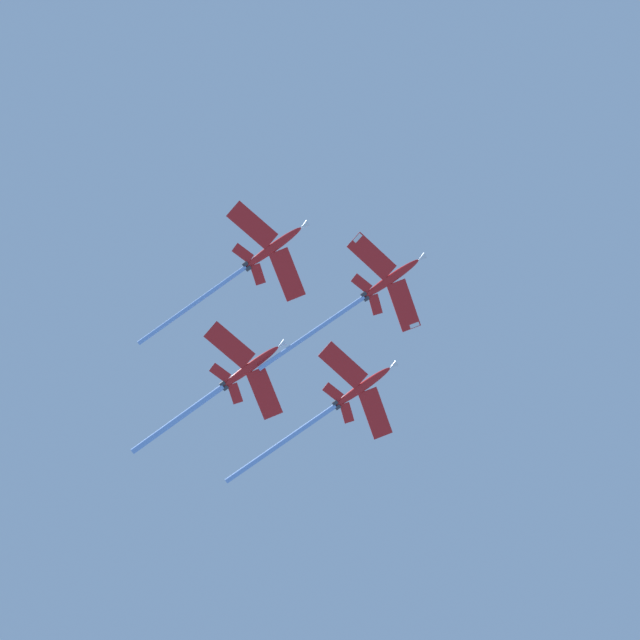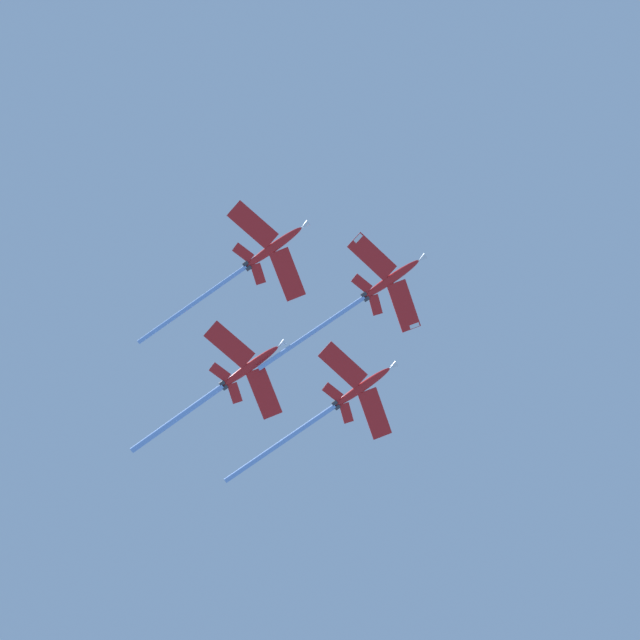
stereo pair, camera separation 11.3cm
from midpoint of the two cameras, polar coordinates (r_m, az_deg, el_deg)
name	(u,v)px [view 2 (the right image)]	position (r m, az deg, el deg)	size (l,w,h in m)	color
jet_lead	(372,292)	(153.67, 3.47, 1.88)	(21.76, 32.69, 7.43)	red
jet_left_wing	(339,403)	(154.77, 1.27, -5.51)	(22.28, 33.58, 7.16)	red
jet_right_wing	(256,260)	(151.67, -4.30, 4.01)	(22.46, 32.50, 7.06)	red
jet_slot	(228,382)	(153.08, -6.12, -4.11)	(21.03, 29.64, 6.39)	red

